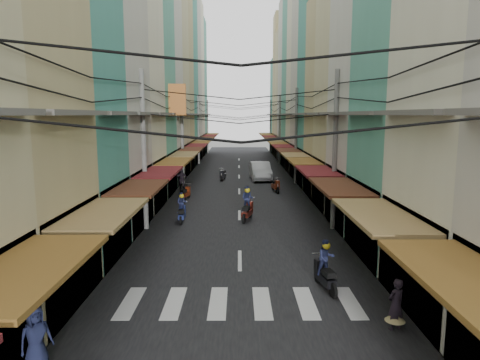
{
  "coord_description": "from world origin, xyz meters",
  "views": [
    {
      "loc": [
        -0.04,
        -18.86,
        5.94
      ],
      "look_at": [
        0.03,
        5.05,
        2.28
      ],
      "focal_mm": 32.0,
      "sensor_mm": 36.0,
      "label": 1
    }
  ],
  "objects_px": {
    "bicycle": "(376,239)",
    "traffic_sign": "(366,195)",
    "market_umbrella": "(411,233)",
    "white_car": "(260,180)"
  },
  "relations": [
    {
      "from": "market_umbrella",
      "to": "white_car",
      "type": "bearing_deg",
      "value": 98.35
    },
    {
      "from": "white_car",
      "to": "traffic_sign",
      "type": "xyz_separation_m",
      "value": [
        3.8,
        -19.91,
        2.31
      ]
    },
    {
      "from": "white_car",
      "to": "market_umbrella",
      "type": "xyz_separation_m",
      "value": [
        3.72,
        -25.33,
        2.07
      ]
    },
    {
      "from": "white_car",
      "to": "market_umbrella",
      "type": "distance_m",
      "value": 25.68
    },
    {
      "from": "market_umbrella",
      "to": "traffic_sign",
      "type": "bearing_deg",
      "value": 89.12
    },
    {
      "from": "white_car",
      "to": "bicycle",
      "type": "xyz_separation_m",
      "value": [
        4.61,
        -19.18,
        0.0
      ]
    },
    {
      "from": "bicycle",
      "to": "traffic_sign",
      "type": "xyz_separation_m",
      "value": [
        -0.8,
        -0.73,
        2.31
      ]
    },
    {
      "from": "white_car",
      "to": "market_umbrella",
      "type": "height_order",
      "value": "market_umbrella"
    },
    {
      "from": "white_car",
      "to": "traffic_sign",
      "type": "distance_m",
      "value": 20.4
    },
    {
      "from": "bicycle",
      "to": "market_umbrella",
      "type": "xyz_separation_m",
      "value": [
        -0.89,
        -6.15,
        2.07
      ]
    }
  ]
}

